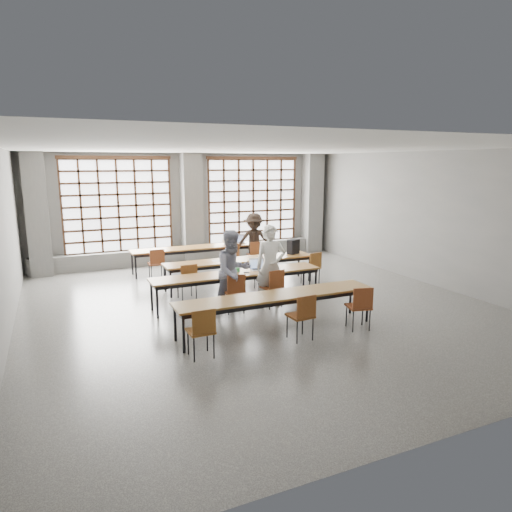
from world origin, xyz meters
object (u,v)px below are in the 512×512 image
at_px(desk_row_c, 238,275).
at_px(student_back, 254,241).
at_px(chair_mid_centre, 264,270).
at_px(student_male, 271,266).
at_px(chair_near_mid, 303,312).
at_px(plastic_bag, 226,240).
at_px(chair_back_right, 256,252).
at_px(laptop_back, 239,241).
at_px(student_female, 233,271).
at_px(laptop_front, 258,267).
at_px(chair_back_mid, 231,255).
at_px(chair_near_right, 360,304).
at_px(phone, 246,272).
at_px(chair_mid_left, 188,278).
at_px(red_pouch, 200,328).
at_px(desk_row_b, 240,261).
at_px(chair_near_left, 202,328).
at_px(chair_front_left, 235,289).
at_px(desk_row_a, 199,249).
at_px(chair_back_left, 157,261).
at_px(mouse, 275,268).
at_px(chair_mid_right, 312,265).
at_px(green_box, 234,270).
at_px(chair_front_right, 274,284).
at_px(desk_row_d, 277,298).

distance_m(desk_row_c, student_back, 3.50).
xyz_separation_m(chair_mid_centre, student_male, (-0.41, -1.22, 0.39)).
relative_size(chair_near_mid, plastic_bag, 3.08).
relative_size(chair_back_right, laptop_back, 2.14).
relative_size(student_female, laptop_front, 4.60).
distance_m(student_male, student_female, 0.90).
bearing_deg(chair_back_mid, chair_near_right, -84.36).
bearing_deg(phone, plastic_bag, 76.52).
xyz_separation_m(chair_mid_left, red_pouch, (-0.70, -3.22, -0.04)).
height_order(desk_row_b, chair_near_left, chair_near_left).
height_order(chair_front_left, student_female, student_female).
bearing_deg(chair_mid_left, chair_mid_centre, 0.01).
xyz_separation_m(desk_row_a, chair_mid_centre, (0.85, -2.80, -0.13)).
xyz_separation_m(chair_back_left, laptop_front, (1.80, -2.78, 0.25)).
distance_m(desk_row_c, chair_mid_left, 1.22).
xyz_separation_m(desk_row_a, mouse, (0.79, -3.54, 0.08)).
distance_m(chair_mid_centre, phone, 1.19).
distance_m(chair_mid_right, red_pouch, 5.22).
bearing_deg(mouse, green_box, 174.29).
bearing_deg(red_pouch, green_box, 57.88).
height_order(chair_near_right, student_back, student_back).
bearing_deg(green_box, laptop_back, 66.12).
distance_m(student_back, red_pouch, 6.52).
bearing_deg(student_male, chair_mid_right, 50.21).
height_order(mouse, plastic_bag, plastic_bag).
distance_m(chair_mid_left, chair_near_right, 4.13).
bearing_deg(student_male, desk_row_b, 105.94).
distance_m(chair_mid_centre, laptop_front, 0.80).
bearing_deg(chair_back_right, chair_back_mid, -179.97).
relative_size(chair_front_right, chair_near_left, 1.00).
xyz_separation_m(chair_mid_right, student_female, (-2.73, -1.22, 0.36)).
bearing_deg(laptop_back, desk_row_d, -104.98).
bearing_deg(chair_near_left, desk_row_a, 73.30).
bearing_deg(desk_row_d, green_box, 92.20).
height_order(chair_mid_centre, student_female, student_female).
distance_m(desk_row_d, student_back, 5.27).
distance_m(green_box, red_pouch, 3.06).
relative_size(chair_back_right, chair_front_right, 1.00).
distance_m(chair_near_left, student_back, 6.58).
xyz_separation_m(chair_mid_left, laptop_back, (2.50, 2.91, 0.25)).
relative_size(desk_row_a, chair_front_right, 4.55).
xyz_separation_m(desk_row_b, chair_back_left, (-1.86, 1.54, -0.13)).
xyz_separation_m(chair_near_mid, green_box, (-0.28, 2.66, 0.24)).
distance_m(chair_mid_right, chair_near_right, 3.43).
relative_size(desk_row_d, green_box, 16.00).
bearing_deg(chair_mid_right, mouse, -153.45).
relative_size(laptop_front, green_box, 1.56).
bearing_deg(chair_mid_centre, student_female, -137.04).
bearing_deg(chair_front_left, green_box, 69.85).
distance_m(desk_row_b, plastic_bag, 2.28).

